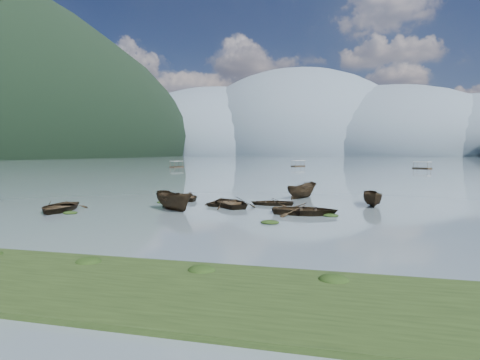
% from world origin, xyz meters
% --- Properties ---
extents(ground_plane, '(2400.00, 2400.00, 0.00)m').
position_xyz_m(ground_plane, '(0.00, 0.00, 0.00)').
color(ground_plane, slate).
extents(near_shore, '(60.00, 6.00, 0.50)m').
position_xyz_m(near_shore, '(0.00, -14.00, 0.00)').
color(near_shore, black).
rests_on(near_shore, ground).
extents(haze_mtn_a, '(520.00, 520.00, 280.00)m').
position_xyz_m(haze_mtn_a, '(-260.00, 900.00, 0.00)').
color(haze_mtn_a, '#475666').
rests_on(haze_mtn_a, ground).
extents(haze_mtn_b, '(520.00, 520.00, 340.00)m').
position_xyz_m(haze_mtn_b, '(-60.00, 900.00, 0.00)').
color(haze_mtn_b, '#475666').
rests_on(haze_mtn_b, ground).
extents(haze_mtn_c, '(520.00, 520.00, 260.00)m').
position_xyz_m(haze_mtn_c, '(140.00, 900.00, 0.00)').
color(haze_mtn_c, '#475666').
rests_on(haze_mtn_c, ground).
extents(haze_mtn_d, '(520.00, 520.00, 220.00)m').
position_xyz_m(haze_mtn_d, '(320.00, 900.00, 0.00)').
color(haze_mtn_d, '#475666').
rests_on(haze_mtn_d, ground).
extents(rowboat_0, '(4.85, 5.84, 1.05)m').
position_xyz_m(rowboat_0, '(-12.76, 0.83, 0.00)').
color(rowboat_0, black).
rests_on(rowboat_0, ground).
extents(rowboat_1, '(4.13, 4.73, 0.82)m').
position_xyz_m(rowboat_1, '(-0.45, 7.71, 0.00)').
color(rowboat_1, black).
rests_on(rowboat_1, ground).
extents(rowboat_2, '(4.98, 4.50, 1.89)m').
position_xyz_m(rowboat_2, '(-3.67, 3.45, 0.00)').
color(rowboat_2, black).
rests_on(rowboat_2, ground).
extents(rowboat_3, '(5.88, 6.23, 1.05)m').
position_xyz_m(rowboat_3, '(0.28, 6.75, 0.00)').
color(rowboat_3, black).
rests_on(rowboat_3, ground).
extents(rowboat_4, '(5.06, 3.62, 1.05)m').
position_xyz_m(rowboat_4, '(7.11, 3.66, 0.00)').
color(rowboat_4, black).
rests_on(rowboat_4, ground).
extents(rowboat_5, '(1.57, 4.13, 1.59)m').
position_xyz_m(rowboat_5, '(12.83, 9.83, 0.00)').
color(rowboat_5, black).
rests_on(rowboat_5, ground).
extents(rowboat_6, '(5.57, 5.76, 0.97)m').
position_xyz_m(rowboat_6, '(-5.29, 10.14, 0.00)').
color(rowboat_6, black).
rests_on(rowboat_6, ground).
extents(rowboat_7, '(4.16, 3.18, 0.80)m').
position_xyz_m(rowboat_7, '(3.86, 8.50, 0.00)').
color(rowboat_7, black).
rests_on(rowboat_7, ground).
extents(rowboat_8, '(3.82, 5.08, 1.85)m').
position_xyz_m(rowboat_8, '(6.19, 14.51, 0.00)').
color(rowboat_8, black).
rests_on(rowboat_8, ground).
extents(weed_clump_0, '(1.17, 0.96, 0.26)m').
position_xyz_m(weed_clump_0, '(-10.96, -0.13, 0.00)').
color(weed_clump_0, black).
rests_on(weed_clump_0, ground).
extents(weed_clump_1, '(1.07, 0.86, 0.24)m').
position_xyz_m(weed_clump_1, '(-4.12, 5.57, 0.00)').
color(weed_clump_1, black).
rests_on(weed_clump_1, ground).
extents(weed_clump_2, '(1.28, 1.02, 0.28)m').
position_xyz_m(weed_clump_2, '(5.00, -0.67, 0.00)').
color(weed_clump_2, black).
rests_on(weed_clump_2, ground).
extents(weed_clump_3, '(0.81, 0.69, 0.18)m').
position_xyz_m(weed_clump_3, '(0.21, 7.35, 0.00)').
color(weed_clump_3, black).
rests_on(weed_clump_3, ground).
extents(weed_clump_4, '(1.22, 0.97, 0.25)m').
position_xyz_m(weed_clump_4, '(9.05, 3.22, 0.00)').
color(weed_clump_4, black).
rests_on(weed_clump_4, ground).
extents(weed_clump_5, '(1.14, 0.92, 0.24)m').
position_xyz_m(weed_clump_5, '(-6.59, 7.45, 0.00)').
color(weed_clump_5, black).
rests_on(weed_clump_5, ground).
extents(weed_clump_6, '(0.93, 0.78, 0.19)m').
position_xyz_m(weed_clump_6, '(2.30, 9.51, 0.00)').
color(weed_clump_6, black).
rests_on(weed_clump_6, ground).
extents(weed_clump_7, '(1.06, 0.85, 0.23)m').
position_xyz_m(weed_clump_7, '(5.68, 14.47, 0.00)').
color(weed_clump_7, black).
rests_on(weed_clump_7, ground).
extents(pontoon_left, '(3.50, 5.74, 2.05)m').
position_xyz_m(pontoon_left, '(-41.85, 95.61, 0.00)').
color(pontoon_left, black).
rests_on(pontoon_left, ground).
extents(pontoon_centre, '(5.23, 5.74, 2.11)m').
position_xyz_m(pontoon_centre, '(-1.45, 113.98, 0.00)').
color(pontoon_centre, black).
rests_on(pontoon_centre, ground).
extents(pontoon_right, '(5.39, 5.59, 2.10)m').
position_xyz_m(pontoon_right, '(38.08, 101.74, 0.00)').
color(pontoon_right, black).
rests_on(pontoon_right, ground).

